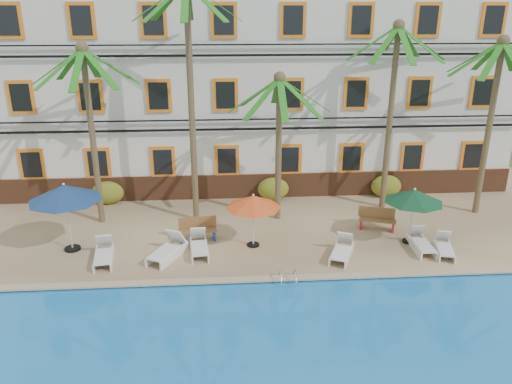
{
  "coord_description": "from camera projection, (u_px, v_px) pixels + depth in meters",
  "views": [
    {
      "loc": [
        -1.69,
        -15.74,
        8.99
      ],
      "look_at": [
        -0.39,
        3.0,
        2.0
      ],
      "focal_mm": 35.0,
      "sensor_mm": 36.0,
      "label": 1
    }
  ],
  "objects": [
    {
      "name": "umbrella_blue",
      "position": [
        65.0,
        193.0,
        18.31
      ],
      "size": [
        2.72,
        2.72,
        2.71
      ],
      "color": "black",
      "rests_on": "pool_deck"
    },
    {
      "name": "shrub_right",
      "position": [
        386.0,
        186.0,
        24.26
      ],
      "size": [
        1.5,
        0.9,
        1.1
      ],
      "primitive_type": "ellipsoid",
      "color": "#275618",
      "rests_on": "pool_deck"
    },
    {
      "name": "lounger_f",
      "position": [
        444.0,
        247.0,
        18.76
      ],
      "size": [
        0.98,
        1.72,
        0.77
      ],
      "color": "white",
      "rests_on": "pool_deck"
    },
    {
      "name": "palm_b",
      "position": [
        190.0,
        76.0,
        19.69
      ],
      "size": [
        4.18,
        4.18,
        9.86
      ],
      "color": "brown",
      "rests_on": "pool_deck"
    },
    {
      "name": "palm_e",
      "position": [
        493.0,
        103.0,
        20.9
      ],
      "size": [
        4.18,
        4.18,
        7.71
      ],
      "color": "brown",
      "rests_on": "pool_deck"
    },
    {
      "name": "lounger_b",
      "position": [
        168.0,
        250.0,
        18.45
      ],
      "size": [
        1.48,
        2.03,
        0.91
      ],
      "color": "white",
      "rests_on": "pool_deck"
    },
    {
      "name": "palm_a",
      "position": [
        89.0,
        111.0,
        19.94
      ],
      "size": [
        4.18,
        4.18,
        7.52
      ],
      "color": "brown",
      "rests_on": "pool_deck"
    },
    {
      "name": "hotel_building",
      "position": [
        254.0,
        82.0,
        25.42
      ],
      "size": [
        25.4,
        6.44,
        10.22
      ],
      "color": "silver",
      "rests_on": "pool_deck"
    },
    {
      "name": "pool_coping",
      "position": [
        275.0,
        279.0,
        17.03
      ],
      "size": [
        30.0,
        0.35,
        0.06
      ],
      "primitive_type": "cube",
      "color": "tan",
      "rests_on": "pool_deck"
    },
    {
      "name": "bench_right",
      "position": [
        378.0,
        218.0,
        20.76
      ],
      "size": [
        1.57,
        0.93,
        0.93
      ],
      "color": "olive",
      "rests_on": "pool_deck"
    },
    {
      "name": "palm_d",
      "position": [
        392.0,
        93.0,
        21.41
      ],
      "size": [
        4.18,
        4.18,
        8.28
      ],
      "color": "brown",
      "rests_on": "pool_deck"
    },
    {
      "name": "umbrella_green",
      "position": [
        414.0,
        196.0,
        19.06
      ],
      "size": [
        2.28,
        2.28,
        2.28
      ],
      "color": "black",
      "rests_on": "pool_deck"
    },
    {
      "name": "bench_left",
      "position": [
        197.0,
        229.0,
        19.79
      ],
      "size": [
        1.54,
        0.64,
        0.93
      ],
      "color": "olive",
      "rests_on": "pool_deck"
    },
    {
      "name": "lounger_e",
      "position": [
        421.0,
        243.0,
        19.06
      ],
      "size": [
        0.68,
        1.79,
        0.84
      ],
      "color": "white",
      "rests_on": "pool_deck"
    },
    {
      "name": "umbrella_red",
      "position": [
        253.0,
        202.0,
        18.82
      ],
      "size": [
        2.14,
        2.14,
        2.15
      ],
      "color": "black",
      "rests_on": "pool_deck"
    },
    {
      "name": "ground",
      "position": [
        272.0,
        273.0,
        17.97
      ],
      "size": [
        100.0,
        100.0,
        0.0
      ],
      "primitive_type": "plane",
      "color": "#384C23",
      "rests_on": "ground"
    },
    {
      "name": "lounger_d",
      "position": [
        342.0,
        250.0,
        18.47
      ],
      "size": [
        1.29,
        1.87,
        0.83
      ],
      "color": "white",
      "rests_on": "pool_deck"
    },
    {
      "name": "shrub_left",
      "position": [
        108.0,
        193.0,
        23.39
      ],
      "size": [
        1.5,
        0.9,
        1.1
      ],
      "primitive_type": "ellipsoid",
      "color": "#275618",
      "rests_on": "pool_deck"
    },
    {
      "name": "shrub_mid",
      "position": [
        273.0,
        189.0,
        23.9
      ],
      "size": [
        1.5,
        0.9,
        1.1
      ],
      "primitive_type": "ellipsoid",
      "color": "#275618",
      "rests_on": "pool_deck"
    },
    {
      "name": "lounger_a",
      "position": [
        104.0,
        254.0,
        18.2
      ],
      "size": [
        0.89,
        1.88,
        0.85
      ],
      "color": "white",
      "rests_on": "pool_deck"
    },
    {
      "name": "palm_c",
      "position": [
        279.0,
        126.0,
        20.56
      ],
      "size": [
        4.18,
        4.18,
        6.34
      ],
      "color": "brown",
      "rests_on": "pool_deck"
    },
    {
      "name": "pool_ladder",
      "position": [
        288.0,
        280.0,
        16.97
      ],
      "size": [
        0.54,
        0.74,
        0.74
      ],
      "color": "silver",
      "rests_on": "ground"
    },
    {
      "name": "lounger_c",
      "position": [
        199.0,
        246.0,
        18.82
      ],
      "size": [
        0.81,
        1.85,
        0.85
      ],
      "color": "white",
      "rests_on": "pool_deck"
    },
    {
      "name": "pool_deck",
      "position": [
        261.0,
        215.0,
        22.6
      ],
      "size": [
        30.0,
        12.0,
        0.25
      ],
      "primitive_type": "cube",
      "color": "tan",
      "rests_on": "ground"
    }
  ]
}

